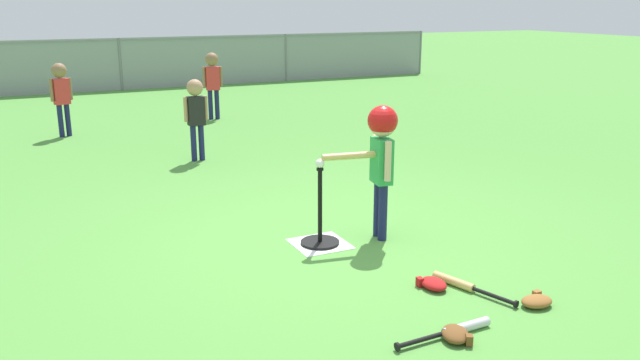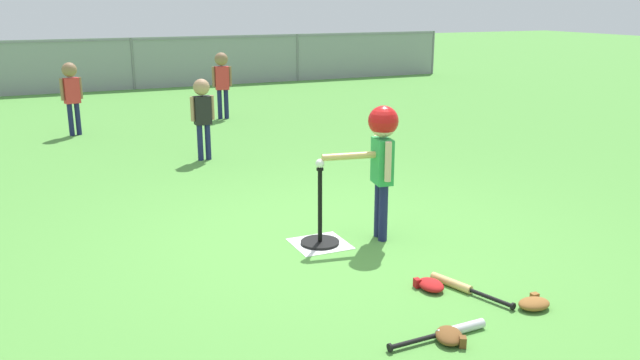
{
  "view_description": "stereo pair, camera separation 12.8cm",
  "coord_description": "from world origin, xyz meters",
  "views": [
    {
      "loc": [
        -2.29,
        -4.53,
        1.94
      ],
      "look_at": [
        -0.12,
        -0.01,
        0.55
      ],
      "focal_mm": 36.33,
      "sensor_mm": 36.0,
      "label": 1
    },
    {
      "loc": [
        -2.18,
        -4.59,
        1.94
      ],
      "look_at": [
        -0.12,
        -0.01,
        0.55
      ],
      "focal_mm": 36.33,
      "sensor_mm": 36.0,
      "label": 2
    }
  ],
  "objects": [
    {
      "name": "fielder_near_left",
      "position": [
        0.79,
        6.04,
        0.72
      ],
      "size": [
        0.33,
        0.22,
        1.11
      ],
      "color": "#191E4C",
      "rests_on": "ground_plane"
    },
    {
      "name": "fielder_deep_right",
      "position": [
        -0.25,
        3.27,
        0.66
      ],
      "size": [
        0.3,
        0.2,
        1.02
      ],
      "color": "#191E4C",
      "rests_on": "ground_plane"
    },
    {
      "name": "spare_bat_wood",
      "position": [
        0.4,
        -1.21,
        0.03
      ],
      "size": [
        0.26,
        0.65,
        0.06
      ],
      "color": "#DBB266",
      "rests_on": "ground_plane"
    },
    {
      "name": "home_plate",
      "position": [
        -0.12,
        -0.01,
        0.0
      ],
      "size": [
        0.44,
        0.44,
        0.01
      ],
      "primitive_type": "cube",
      "color": "white",
      "rests_on": "ground_plane"
    },
    {
      "name": "batter_child",
      "position": [
        0.39,
        -0.1,
        0.81
      ],
      "size": [
        0.63,
        0.32,
        1.13
      ],
      "color": "#191E4C",
      "rests_on": "ground_plane"
    },
    {
      "name": "ground_plane",
      "position": [
        0.0,
        0.0,
        0.0
      ],
      "size": [
        60.0,
        60.0,
        0.0
      ],
      "primitive_type": "plane",
      "color": "#51933D"
    },
    {
      "name": "baseball_on_tee",
      "position": [
        -0.12,
        -0.01,
        0.69
      ],
      "size": [
        0.07,
        0.07,
        0.07
      ],
      "primitive_type": "sphere",
      "color": "white",
      "rests_on": "batting_tee"
    },
    {
      "name": "batting_tee",
      "position": [
        -0.12,
        -0.01,
        0.1
      ],
      "size": [
        0.32,
        0.32,
        0.65
      ],
      "color": "black",
      "rests_on": "ground_plane"
    },
    {
      "name": "fielder_deep_left",
      "position": [
        -1.62,
        5.59,
        0.69
      ],
      "size": [
        0.31,
        0.21,
        1.08
      ],
      "color": "#191E4C",
      "rests_on": "ground_plane"
    },
    {
      "name": "outfield_fence",
      "position": [
        0.0,
        10.54,
        0.62
      ],
      "size": [
        16.06,
        0.06,
        1.15
      ],
      "color": "slate",
      "rests_on": "ground_plane"
    },
    {
      "name": "glove_by_plate",
      "position": [
        -0.07,
        -1.77,
        0.04
      ],
      "size": [
        0.25,
        0.27,
        0.07
      ],
      "color": "brown",
      "rests_on": "ground_plane"
    },
    {
      "name": "glove_near_bats",
      "position": [
        0.22,
        -1.13,
        0.04
      ],
      "size": [
        0.17,
        0.22,
        0.07
      ],
      "color": "#B21919",
      "rests_on": "ground_plane"
    },
    {
      "name": "glove_tossed_aside",
      "position": [
        0.68,
        -1.65,
        0.04
      ],
      "size": [
        0.22,
        0.17,
        0.07
      ],
      "color": "brown",
      "rests_on": "ground_plane"
    },
    {
      "name": "spare_bat_silver",
      "position": [
        -0.03,
        -1.72,
        0.03
      ],
      "size": [
        0.68,
        0.08,
        0.06
      ],
      "color": "silver",
      "rests_on": "ground_plane"
    }
  ]
}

